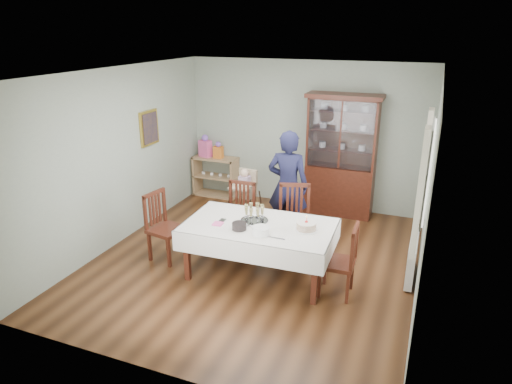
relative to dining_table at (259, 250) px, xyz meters
The scene contains 25 objects.
floor 0.56m from the dining_table, 119.86° to the left, with size 5.00×5.00×0.00m, color #593319.
room_shell 1.60m from the dining_table, 102.88° to the left, with size 5.00×5.00×5.00m.
dining_table is the anchor object (origin of this frame).
china_cabinet 2.77m from the dining_table, 78.14° to the left, with size 1.30×0.48×2.18m.
sideboard 3.28m from the dining_table, 126.56° to the left, with size 0.90×0.38×0.80m.
picture_frame 2.97m from the dining_table, 154.56° to the left, with size 0.04×0.48×0.58m, color gold.
window 2.42m from the dining_table, 17.90° to the left, with size 0.04×1.02×1.22m, color white.
curtain_left 2.23m from the dining_table, ahead, with size 0.07×0.30×1.55m, color silver.
curtain_right 2.57m from the dining_table, 33.01° to the left, with size 0.07×0.30×1.55m, color silver.
radiator 2.07m from the dining_table, 18.41° to the left, with size 0.10×0.80×0.55m, color white.
chair_far_left 0.96m from the dining_table, 131.09° to the left, with size 0.46×0.46×1.01m.
chair_far_right 0.78m from the dining_table, 69.89° to the left, with size 0.60×0.60×1.07m.
chair_end_left 1.44m from the dining_table, behind, with size 0.53×0.53×1.01m.
chair_end_right 1.11m from the dining_table, ahead, with size 0.45×0.45×0.97m.
woman 1.36m from the dining_table, 90.20° to the left, with size 0.65×0.43×1.78m, color black.
high_chair 1.72m from the dining_table, 119.31° to the left, with size 0.49×0.49×1.01m.
champagne_tray 0.46m from the dining_table, 144.58° to the left, with size 0.38×0.38×0.23m.
birthday_cake 0.77m from the dining_table, ahead, with size 0.30×0.30×0.20m.
plate_stack_dark 0.52m from the dining_table, 127.93° to the right, with size 0.19×0.19×0.09m, color black.
plate_stack_white 0.52m from the dining_table, 65.00° to the right, with size 0.23×0.23×0.10m, color white.
napkin_stack 0.67m from the dining_table, 158.76° to the right, with size 0.13×0.13×0.02m, color #ED579C.
cutlery 0.67m from the dining_table, behind, with size 0.10×0.15×0.01m, color silver, non-canonical shape.
cake_knife 0.59m from the dining_table, 44.45° to the right, with size 0.28×0.02×0.01m, color silver.
gift_bag_pink 3.44m from the dining_table, 129.53° to the left, with size 0.27×0.22×0.45m.
gift_bag_orange 3.26m from the dining_table, 125.60° to the left, with size 0.18×0.13×0.33m.
Camera 1 is at (2.20, -5.55, 3.26)m, focal length 32.00 mm.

